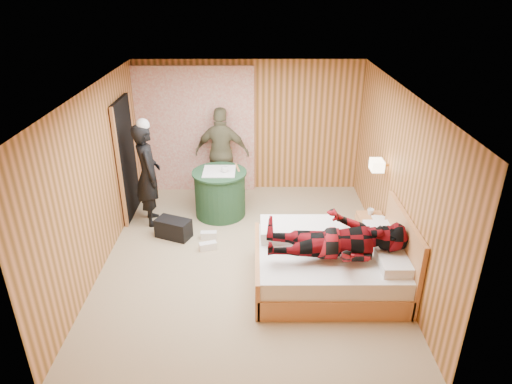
{
  "coord_description": "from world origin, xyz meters",
  "views": [
    {
      "loc": [
        0.12,
        -5.81,
        3.83
      ],
      "look_at": [
        0.13,
        0.05,
        1.05
      ],
      "focal_mm": 32.0,
      "sensor_mm": 36.0,
      "label": 1
    }
  ],
  "objects_px": {
    "bed": "(330,264)",
    "duffel_bag": "(174,228)",
    "nightstand": "(370,233)",
    "chair_near": "(232,186)",
    "wall_lamp": "(377,165)",
    "round_table": "(220,193)",
    "woman_standing": "(148,175)",
    "chair_far": "(222,170)",
    "man_on_bed": "(338,231)",
    "man_at_table": "(222,153)"
  },
  "relations": [
    {
      "from": "bed",
      "to": "duffel_bag",
      "type": "height_order",
      "value": "bed"
    },
    {
      "from": "nightstand",
      "to": "chair_near",
      "type": "bearing_deg",
      "value": 149.03
    },
    {
      "from": "wall_lamp",
      "to": "round_table",
      "type": "height_order",
      "value": "wall_lamp"
    },
    {
      "from": "chair_near",
      "to": "duffel_bag",
      "type": "xyz_separation_m",
      "value": [
        -0.91,
        -0.94,
        -0.32
      ]
    },
    {
      "from": "woman_standing",
      "to": "duffel_bag",
      "type": "bearing_deg",
      "value": -159.55
    },
    {
      "from": "round_table",
      "to": "woman_standing",
      "type": "distance_m",
      "value": 1.27
    },
    {
      "from": "duffel_bag",
      "to": "chair_far",
      "type": "bearing_deg",
      "value": 88.1
    },
    {
      "from": "chair_far",
      "to": "duffel_bag",
      "type": "height_order",
      "value": "chair_far"
    },
    {
      "from": "woman_standing",
      "to": "man_on_bed",
      "type": "xyz_separation_m",
      "value": [
        2.8,
        -1.98,
        0.08
      ]
    },
    {
      "from": "chair_far",
      "to": "woman_standing",
      "type": "height_order",
      "value": "woman_standing"
    },
    {
      "from": "nightstand",
      "to": "man_on_bed",
      "type": "bearing_deg",
      "value": -123.6
    },
    {
      "from": "chair_near",
      "to": "man_at_table",
      "type": "bearing_deg",
      "value": -172.65
    },
    {
      "from": "chair_near",
      "to": "woman_standing",
      "type": "bearing_deg",
      "value": -84.28
    },
    {
      "from": "bed",
      "to": "man_on_bed",
      "type": "bearing_deg",
      "value": -84.14
    },
    {
      "from": "bed",
      "to": "man_on_bed",
      "type": "height_order",
      "value": "man_on_bed"
    },
    {
      "from": "man_on_bed",
      "to": "chair_near",
      "type": "bearing_deg",
      "value": 120.91
    },
    {
      "from": "nightstand",
      "to": "round_table",
      "type": "distance_m",
      "value": 2.63
    },
    {
      "from": "chair_near",
      "to": "man_at_table",
      "type": "xyz_separation_m",
      "value": [
        -0.21,
        0.62,
        0.38
      ]
    },
    {
      "from": "man_on_bed",
      "to": "woman_standing",
      "type": "bearing_deg",
      "value": 144.69
    },
    {
      "from": "chair_near",
      "to": "duffel_bag",
      "type": "height_order",
      "value": "chair_near"
    },
    {
      "from": "woman_standing",
      "to": "wall_lamp",
      "type": "bearing_deg",
      "value": -120.41
    },
    {
      "from": "bed",
      "to": "wall_lamp",
      "type": "bearing_deg",
      "value": 54.24
    },
    {
      "from": "nightstand",
      "to": "man_at_table",
      "type": "distance_m",
      "value": 3.11
    },
    {
      "from": "chair_far",
      "to": "man_on_bed",
      "type": "height_order",
      "value": "man_on_bed"
    },
    {
      "from": "wall_lamp",
      "to": "chair_far",
      "type": "bearing_deg",
      "value": 146.04
    },
    {
      "from": "chair_far",
      "to": "man_at_table",
      "type": "relative_size",
      "value": 0.54
    },
    {
      "from": "man_at_table",
      "to": "woman_standing",
      "type": "bearing_deg",
      "value": 48.89
    },
    {
      "from": "chair_far",
      "to": "chair_near",
      "type": "relative_size",
      "value": 1.13
    },
    {
      "from": "duffel_bag",
      "to": "woman_standing",
      "type": "xyz_separation_m",
      "value": [
        -0.45,
        0.53,
        0.72
      ]
    },
    {
      "from": "bed",
      "to": "man_on_bed",
      "type": "xyz_separation_m",
      "value": [
        0.02,
        -0.23,
        0.65
      ]
    },
    {
      "from": "nightstand",
      "to": "chair_near",
      "type": "distance_m",
      "value": 2.53
    },
    {
      "from": "man_at_table",
      "to": "man_on_bed",
      "type": "bearing_deg",
      "value": 125.62
    },
    {
      "from": "round_table",
      "to": "woman_standing",
      "type": "xyz_separation_m",
      "value": [
        -1.16,
        -0.25,
        0.45
      ]
    },
    {
      "from": "wall_lamp",
      "to": "man_at_table",
      "type": "height_order",
      "value": "man_at_table"
    },
    {
      "from": "wall_lamp",
      "to": "woman_standing",
      "type": "relative_size",
      "value": 0.15
    },
    {
      "from": "man_on_bed",
      "to": "nightstand",
      "type": "bearing_deg",
      "value": 56.4
    },
    {
      "from": "bed",
      "to": "woman_standing",
      "type": "bearing_deg",
      "value": 147.68
    },
    {
      "from": "woman_standing",
      "to": "man_at_table",
      "type": "distance_m",
      "value": 1.55
    },
    {
      "from": "chair_far",
      "to": "man_at_table",
      "type": "distance_m",
      "value": 0.33
    },
    {
      "from": "duffel_bag",
      "to": "man_on_bed",
      "type": "relative_size",
      "value": 0.31
    },
    {
      "from": "duffel_bag",
      "to": "woman_standing",
      "type": "height_order",
      "value": "woman_standing"
    },
    {
      "from": "bed",
      "to": "duffel_bag",
      "type": "bearing_deg",
      "value": 152.13
    },
    {
      "from": "woman_standing",
      "to": "nightstand",
      "type": "bearing_deg",
      "value": -124.17
    },
    {
      "from": "chair_near",
      "to": "man_at_table",
      "type": "relative_size",
      "value": 0.48
    },
    {
      "from": "round_table",
      "to": "chair_near",
      "type": "distance_m",
      "value": 0.27
    },
    {
      "from": "wall_lamp",
      "to": "nightstand",
      "type": "bearing_deg",
      "value": -100.45
    },
    {
      "from": "duffel_bag",
      "to": "man_at_table",
      "type": "xyz_separation_m",
      "value": [
        0.71,
        1.56,
        0.71
      ]
    },
    {
      "from": "chair_far",
      "to": "man_at_table",
      "type": "xyz_separation_m",
      "value": [
        0.01,
        0.05,
        0.32
      ]
    },
    {
      "from": "round_table",
      "to": "chair_near",
      "type": "xyz_separation_m",
      "value": [
        0.21,
        0.17,
        0.06
      ]
    },
    {
      "from": "woman_standing",
      "to": "chair_far",
      "type": "bearing_deg",
      "value": -69.38
    }
  ]
}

